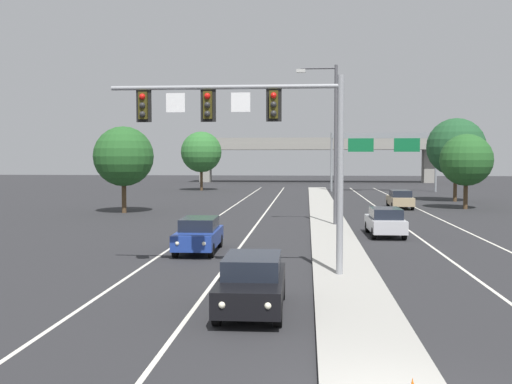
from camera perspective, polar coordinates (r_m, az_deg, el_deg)
name	(u,v)px	position (r m, az deg, el deg)	size (l,w,h in m)	color
median_island	(337,248)	(28.58, 7.78, -5.37)	(2.40, 110.00, 0.15)	#9E9B93
lane_stripe_oncoming_center	(252,230)	(35.64, -0.38, -3.72)	(0.14, 100.00, 0.01)	silver
lane_stripe_receding_center	(412,232)	(36.02, 14.72, -3.75)	(0.14, 100.00, 0.01)	silver
edge_stripe_left	(198,230)	(36.09, -5.62, -3.64)	(0.14, 100.00, 0.01)	silver
edge_stripe_right	(469,233)	(36.72, 19.81, -3.71)	(0.14, 100.00, 0.01)	silver
overhead_signal_mast	(257,126)	(21.68, 0.06, 6.35)	(8.54, 0.44, 7.20)	gray
street_lamp_median	(332,135)	(37.72, 7.32, 5.46)	(2.58, 0.28, 10.00)	#4C4C51
car_oncoming_black	(252,282)	(17.20, -0.39, -8.68)	(1.87, 4.49, 1.58)	black
car_oncoming_blue	(199,234)	(27.76, -5.51, -4.07)	(1.90, 4.50, 1.58)	navy
car_receding_silver	(385,221)	(33.91, 12.30, -2.77)	(1.87, 4.49, 1.58)	#B7B7BC
car_receding_tan	(400,199)	(52.17, 13.67, -0.65)	(1.82, 4.47, 1.58)	tan
highway_sign_gantry	(384,143)	(76.68, 12.16, 4.63)	(13.28, 0.42, 7.50)	gray
overpass_bridge	(315,149)	(103.16, 5.71, 4.14)	(42.40, 6.40, 7.65)	gray
tree_far_left_a	(124,156)	(47.82, -12.61, 3.35)	(4.71, 4.71, 6.81)	#4C3823
tree_far_left_b	(201,152)	(78.28, -5.27, 3.85)	(5.34, 5.34, 7.73)	#4C3823
tree_far_right_a	(456,147)	(61.84, 18.65, 4.11)	(5.69, 5.69, 8.23)	#4C3823
tree_far_right_c	(466,160)	(53.12, 19.54, 2.91)	(4.39, 4.39, 6.35)	#4C3823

